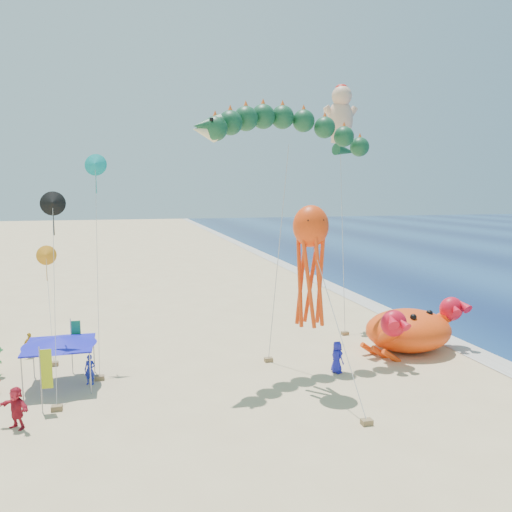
{
  "coord_description": "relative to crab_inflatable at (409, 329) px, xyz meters",
  "views": [
    {
      "loc": [
        -9.53,
        -26.65,
        10.4
      ],
      "look_at": [
        -2.0,
        2.0,
        6.5
      ],
      "focal_mm": 35.0,
      "sensor_mm": 36.0,
      "label": 1
    }
  ],
  "objects": [
    {
      "name": "octopus_kite",
      "position": [
        -8.4,
        -3.87,
        5.52
      ],
      "size": [
        2.11,
        5.91,
        9.66
      ],
      "color": "#FD400D",
      "rests_on": "ground"
    },
    {
      "name": "ground",
      "position": [
        -8.11,
        -1.26,
        -1.48
      ],
      "size": [
        320.0,
        320.0,
        0.0
      ],
      "primitive_type": "plane",
      "color": "#D1B784",
      "rests_on": "ground"
    },
    {
      "name": "cherub_kite",
      "position": [
        -1.48,
        8.18,
        14.79
      ],
      "size": [
        2.24,
        4.84,
        18.37
      ],
      "color": "#EEB691",
      "rests_on": "ground"
    },
    {
      "name": "foam_strip",
      "position": [
        3.89,
        -1.26,
        -1.47
      ],
      "size": [
        320.0,
        320.0,
        0.0
      ],
      "primitive_type": "plane",
      "color": "silver",
      "rests_on": "ground"
    },
    {
      "name": "canopy_blue",
      "position": [
        -21.24,
        -0.39,
        0.96
      ],
      "size": [
        3.81,
        3.81,
        2.71
      ],
      "color": "gray",
      "rests_on": "ground"
    },
    {
      "name": "dragon_kite",
      "position": [
        -8.42,
        0.31,
        12.14
      ],
      "size": [
        12.06,
        5.99,
        14.95
      ],
      "color": "#113F24",
      "rests_on": "ground"
    },
    {
      "name": "feather_flags",
      "position": [
        -23.67,
        -1.24,
        0.53
      ],
      "size": [
        7.14,
        5.14,
        3.2
      ],
      "color": "gray",
      "rests_on": "ground"
    },
    {
      "name": "crab_inflatable",
      "position": [
        0.0,
        0.0,
        0.0
      ],
      "size": [
        7.67,
        6.47,
        3.36
      ],
      "color": "#FC430D",
      "rests_on": "ground"
    },
    {
      "name": "small_kites",
      "position": [
        -22.87,
        1.26,
        6.02
      ],
      "size": [
        8.34,
        13.55,
        12.59
      ],
      "color": "orange",
      "rests_on": "ground"
    },
    {
      "name": "beachgoers",
      "position": [
        -19.97,
        -1.1,
        -0.59
      ],
      "size": [
        28.28,
        11.33,
        1.89
      ],
      "color": "white",
      "rests_on": "ground"
    }
  ]
}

